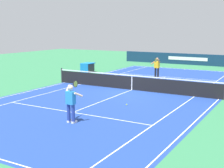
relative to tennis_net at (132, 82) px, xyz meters
name	(u,v)px	position (x,y,z in m)	size (l,w,h in m)	color
ground_plane	(132,90)	(0.00, 0.00, -0.49)	(60.00, 60.00, 0.00)	#2D7247
court_slab	(132,90)	(0.00, 0.00, -0.49)	(24.20, 11.40, 0.00)	navy
court_line_markings	(132,90)	(0.00, 0.00, -0.49)	(23.85, 11.05, 0.01)	white
tennis_net	(132,82)	(0.00, 0.00, 0.00)	(0.10, 11.70, 1.08)	#2D2D33
stadium_barrier	(197,60)	(-15.90, 0.00, 0.11)	(0.26, 17.00, 1.21)	#112D4C
tennis_player_near	(71,101)	(7.75, 0.94, 0.44)	(1.07, 0.78, 1.70)	navy
tennis_player_far	(157,67)	(-5.35, -0.42, 0.44)	(1.13, 0.77, 1.70)	black
tennis_ball	(127,105)	(3.85, 1.59, -0.46)	(0.07, 0.07, 0.07)	#CCE01E
equipment_cart_tarped	(88,68)	(-5.40, -7.15, -0.05)	(1.25, 0.84, 0.85)	#2D2D33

